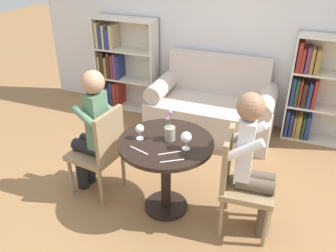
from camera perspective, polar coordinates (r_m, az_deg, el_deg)
ground_plane at (r=3.41m, az=-0.31°, el=-12.81°), size 16.00×16.00×0.00m
back_wall at (r=4.56m, az=9.30°, el=16.93°), size 5.20×0.05×2.70m
round_table at (r=3.07m, az=-0.34°, el=-5.18°), size 0.81×0.81×0.72m
couch at (r=4.50m, az=7.04°, el=2.90°), size 1.51×0.80×0.92m
bookshelf_left at (r=5.10m, az=-7.69°, el=9.67°), size 0.87×0.28×1.27m
bookshelf_right at (r=4.53m, az=22.80°, el=5.07°), size 0.87×0.28×1.27m
chair_left at (r=3.35m, az=-10.70°, el=-3.63°), size 0.47×0.47×0.90m
chair_right at (r=2.98m, az=11.48°, el=-8.33°), size 0.45×0.45×0.90m
person_left at (r=3.32m, az=-12.10°, el=-0.61°), size 0.44×0.37×1.26m
person_right at (r=2.88m, az=13.56°, el=-5.63°), size 0.43×0.36×1.26m
wine_glass_left at (r=2.98m, az=-4.57°, el=-0.52°), size 0.07×0.07×0.13m
wine_glass_right at (r=2.83m, az=2.93°, el=-1.88°), size 0.09×0.09×0.16m
flower_vase at (r=2.96m, az=0.27°, el=-0.86°), size 0.09×0.09×0.28m
knife_left_setting at (r=2.87m, az=-4.66°, el=-3.89°), size 0.18×0.07×0.00m
fork_left_setting at (r=2.74m, az=0.64°, el=-5.60°), size 0.16×0.11×0.00m
knife_right_setting at (r=2.83m, az=0.26°, el=-4.33°), size 0.16×0.12×0.00m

